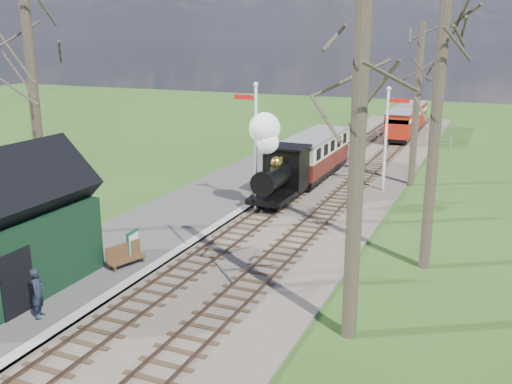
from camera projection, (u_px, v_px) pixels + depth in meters
distant_hills at (418, 230)px, 74.20m from camera, size 114.40×48.00×22.02m
ballast_bed at (330, 185)px, 32.41m from camera, size 8.00×60.00×0.10m
track_near at (308, 182)px, 32.90m from camera, size 1.60×60.00×0.15m
track_far at (352, 187)px, 31.90m from camera, size 1.60×60.00×0.15m
platform at (185, 213)px, 27.15m from camera, size 5.00×44.00×0.20m
coping_strip at (229, 219)px, 26.27m from camera, size 0.40×44.00×0.21m
station_shed at (2, 232)px, 18.02m from camera, size 3.25×6.30×4.78m
semaphore_near at (255, 138)px, 26.94m from camera, size 1.22×0.24×6.22m
semaphore_far at (388, 131)px, 30.36m from camera, size 1.22×0.24×5.72m
bare_trees at (243, 124)px, 20.50m from camera, size 15.51×22.39×12.00m
fence_line at (368, 137)px, 45.06m from camera, size 12.60×0.08×1.00m
locomotive at (278, 164)px, 28.03m from camera, size 1.88×4.38×4.69m
coach at (315, 153)px, 33.55m from camera, size 2.19×7.51×2.31m
red_carriage_a at (401, 125)px, 45.35m from camera, size 1.96×4.86×2.06m
red_carriage_b at (412, 116)px, 50.22m from camera, size 1.96×4.86×2.06m
sign_board at (133, 245)px, 21.13m from camera, size 0.17×0.77×1.12m
bench at (125, 255)px, 20.65m from camera, size 0.87×1.49×0.82m
person at (38, 293)px, 16.73m from camera, size 0.56×0.66×1.54m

